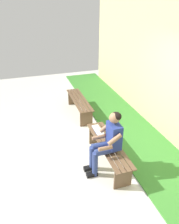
% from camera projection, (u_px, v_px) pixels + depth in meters
% --- Properties ---
extents(ground_plane, '(10.00, 7.00, 0.04)m').
position_uv_depth(ground_plane, '(52.00, 141.00, 5.19)').
color(ground_plane, beige).
extents(grass_strip, '(9.00, 1.33, 0.03)m').
position_uv_depth(grass_strip, '(127.00, 127.00, 5.71)').
color(grass_strip, '#387A2D').
rests_on(grass_strip, ground).
extents(brick_wall, '(9.50, 0.24, 3.02)m').
position_uv_depth(brick_wall, '(178.00, 77.00, 4.71)').
color(brick_wall, '#D1C684').
rests_on(brick_wall, ground).
extents(bench_near, '(1.67, 0.39, 0.48)m').
position_uv_depth(bench_near, '(108.00, 148.00, 4.35)').
color(bench_near, brown).
rests_on(bench_near, ground).
extents(bench_far, '(1.63, 0.39, 0.48)m').
position_uv_depth(bench_far, '(79.00, 103.00, 6.20)').
color(bench_far, brown).
rests_on(bench_far, ground).
extents(person_seated, '(0.50, 0.69, 1.28)m').
position_uv_depth(person_seated, '(108.00, 140.00, 4.00)').
color(person_seated, navy).
rests_on(person_seated, ground).
extents(apple, '(0.09, 0.09, 0.09)m').
position_uv_depth(apple, '(107.00, 136.00, 4.45)').
color(apple, red).
rests_on(apple, bench_near).
extents(book_open, '(0.41, 0.16, 0.02)m').
position_uv_depth(book_open, '(98.00, 130.00, 4.71)').
color(book_open, white).
rests_on(book_open, bench_near).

